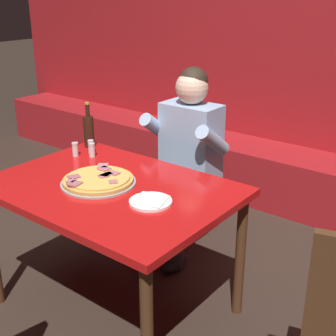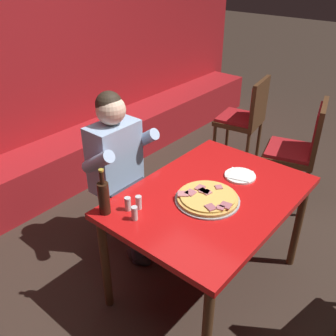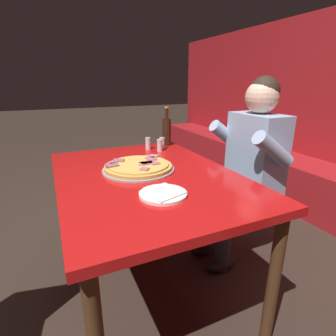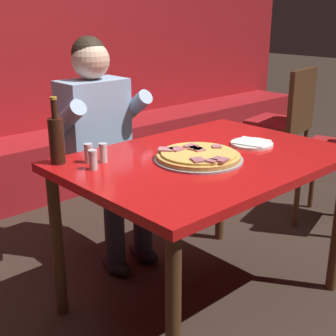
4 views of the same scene
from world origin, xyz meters
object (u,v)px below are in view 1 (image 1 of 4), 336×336
at_px(plate_white_paper, 151,201).
at_px(shaker_oregano, 92,151).
at_px(shaker_black_pepper, 75,150).
at_px(main_dining_table, 111,200).
at_px(diner_seated_blue_shirt, 183,157).
at_px(shaker_parmesan, 91,147).
at_px(beer_bottle, 89,130).
at_px(pizza, 98,180).

distance_m(plate_white_paper, shaker_oregano, 0.75).
xyz_separation_m(plate_white_paper, shaker_black_pepper, (-0.79, 0.22, 0.03)).
bearing_deg(main_dining_table, plate_white_paper, -5.78).
height_order(shaker_oregano, diner_seated_blue_shirt, diner_seated_blue_shirt).
distance_m(plate_white_paper, shaker_parmesan, 0.81).
distance_m(main_dining_table, plate_white_paper, 0.31).
height_order(beer_bottle, shaker_oregano, beer_bottle).
bearing_deg(diner_seated_blue_shirt, shaker_parmesan, -130.99).
distance_m(plate_white_paper, diner_seated_blue_shirt, 0.84).
height_order(main_dining_table, shaker_black_pepper, shaker_black_pepper).
bearing_deg(shaker_parmesan, shaker_oregano, -37.94).
height_order(plate_white_paper, diner_seated_blue_shirt, diner_seated_blue_shirt).
xyz_separation_m(pizza, shaker_black_pepper, (-0.42, 0.21, 0.02)).
height_order(main_dining_table, shaker_parmesan, shaker_parmesan).
relative_size(shaker_black_pepper, diner_seated_blue_shirt, 0.07).
bearing_deg(diner_seated_blue_shirt, pizza, -90.71).
bearing_deg(pizza, diner_seated_blue_shirt, 89.29).
distance_m(pizza, shaker_black_pepper, 0.47).
bearing_deg(plate_white_paper, shaker_oregano, 158.38).
xyz_separation_m(beer_bottle, shaker_black_pepper, (0.06, -0.18, -0.07)).
height_order(pizza, shaker_oregano, shaker_oregano).
bearing_deg(beer_bottle, shaker_black_pepper, -70.20).
bearing_deg(plate_white_paper, shaker_black_pepper, 164.24).
bearing_deg(shaker_parmesan, beer_bottle, 140.92).
xyz_separation_m(beer_bottle, diner_seated_blue_shirt, (0.49, 0.36, -0.17)).
xyz_separation_m(shaker_parmesan, shaker_black_pepper, (-0.04, -0.09, 0.00)).
xyz_separation_m(shaker_oregano, diner_seated_blue_shirt, (0.34, 0.48, -0.10)).
relative_size(plate_white_paper, shaker_parmesan, 2.44).
height_order(plate_white_paper, shaker_parmesan, shaker_parmesan).
relative_size(shaker_parmesan, diner_seated_blue_shirt, 0.07).
relative_size(plate_white_paper, beer_bottle, 0.72).
height_order(shaker_parmesan, shaker_black_pepper, same).
distance_m(main_dining_table, diner_seated_blue_shirt, 0.73).
xyz_separation_m(shaker_parmesan, diner_seated_blue_shirt, (0.39, 0.44, -0.10)).
bearing_deg(diner_seated_blue_shirt, plate_white_paper, -64.54).
bearing_deg(beer_bottle, plate_white_paper, -25.15).
relative_size(beer_bottle, shaker_black_pepper, 3.40).
bearing_deg(shaker_black_pepper, shaker_oregano, 31.04).
xyz_separation_m(plate_white_paper, diner_seated_blue_shirt, (-0.36, 0.76, -0.07)).
relative_size(pizza, beer_bottle, 1.37).
xyz_separation_m(pizza, shaker_oregano, (-0.33, 0.26, 0.02)).
relative_size(plate_white_paper, shaker_black_pepper, 2.44).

